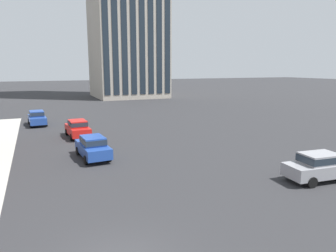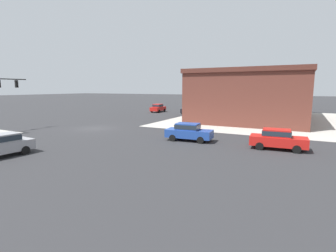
{
  "view_description": "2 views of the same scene",
  "coord_description": "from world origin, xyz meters",
  "px_view_note": "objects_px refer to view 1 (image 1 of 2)",
  "views": [
    {
      "loc": [
        -2.16,
        -9.56,
        6.69
      ],
      "look_at": [
        4.97,
        7.18,
        3.28
      ],
      "focal_mm": 33.56,
      "sensor_mm": 36.0,
      "label": 1
    },
    {
      "loc": [
        24.01,
        22.77,
        5.03
      ],
      "look_at": [
        4.36,
        12.66,
        1.74
      ],
      "focal_mm": 27.47,
      "sensor_mm": 36.0,
      "label": 2
    }
  ],
  "objects_px": {
    "car_main_northbound_far": "(320,166)",
    "car_main_southbound_near": "(78,128)",
    "car_main_northbound_near": "(37,117)",
    "car_cross_westbound": "(93,146)"
  },
  "relations": [
    {
      "from": "car_main_northbound_far",
      "to": "car_main_southbound_near",
      "type": "bearing_deg",
      "value": 123.35
    },
    {
      "from": "car_main_northbound_near",
      "to": "car_main_northbound_far",
      "type": "xyz_separation_m",
      "value": [
        15.32,
        -26.46,
        0.0
      ]
    },
    {
      "from": "car_main_northbound_far",
      "to": "car_main_southbound_near",
      "type": "distance_m",
      "value": 21.44
    },
    {
      "from": "car_main_southbound_near",
      "to": "car_cross_westbound",
      "type": "height_order",
      "value": "same"
    },
    {
      "from": "car_main_southbound_near",
      "to": "car_cross_westbound",
      "type": "distance_m",
      "value": 7.87
    },
    {
      "from": "car_main_northbound_far",
      "to": "car_main_northbound_near",
      "type": "bearing_deg",
      "value": 120.07
    },
    {
      "from": "car_main_northbound_far",
      "to": "car_cross_westbound",
      "type": "bearing_deg",
      "value": 139.33
    },
    {
      "from": "car_main_northbound_far",
      "to": "car_main_southbound_near",
      "type": "height_order",
      "value": "same"
    },
    {
      "from": "car_cross_westbound",
      "to": "car_main_northbound_near",
      "type": "bearing_deg",
      "value": 102.49
    },
    {
      "from": "car_main_northbound_near",
      "to": "car_cross_westbound",
      "type": "xyz_separation_m",
      "value": [
        3.64,
        -16.42,
        0.0
      ]
    }
  ]
}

